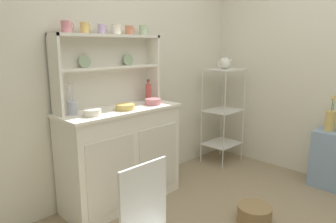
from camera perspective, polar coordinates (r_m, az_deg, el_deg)
name	(u,v)px	position (r m, az deg, el deg)	size (l,w,h in m)	color
wall_back	(123,64)	(3.04, -8.37, 8.68)	(3.84, 0.05, 2.50)	silver
hutch_cabinet	(122,155)	(2.85, -8.59, -7.93)	(1.12, 0.45, 0.89)	white
hutch_shelf_unit	(108,65)	(2.82, -11.13, 8.53)	(1.04, 0.18, 0.64)	silver
bakers_rack	(223,107)	(3.80, 10.17, 0.79)	(0.43, 0.35, 1.16)	silver
floor_basket	(254,214)	(2.75, 15.70, -17.88)	(0.28, 0.28, 0.15)	#93754C
cup_rose_0	(67,27)	(2.58, -18.29, 14.68)	(0.09, 0.08, 0.09)	#D17A84
cup_gold_1	(85,28)	(2.66, -15.17, 14.75)	(0.08, 0.07, 0.09)	#DBB760
cup_lilac_2	(102,29)	(2.74, -12.20, 14.71)	(0.08, 0.06, 0.08)	#B79ECC
cup_cream_3	(117,29)	(2.83, -9.52, 14.80)	(0.09, 0.08, 0.09)	silver
cup_terracotta_4	(129,30)	(2.92, -7.17, 14.71)	(0.08, 0.07, 0.08)	#C67556
cup_sage_5	(143,30)	(3.02, -4.64, 14.77)	(0.09, 0.07, 0.09)	#9EB78E
bowl_mixing_large	(92,112)	(2.49, -13.90, -0.17)	(0.14, 0.14, 0.05)	silver
bowl_floral_medium	(125,107)	(2.67, -7.95, 0.85)	(0.17, 0.17, 0.05)	#DBB760
bowl_cream_small	(153,102)	(2.88, -2.81, 1.84)	(0.15, 0.15, 0.06)	#D17A84
jam_bottle	(148,92)	(3.04, -3.65, 3.56)	(0.06, 0.06, 0.22)	#B74C47
utensil_jar	(72,107)	(2.57, -17.36, 0.79)	(0.08, 0.08, 0.25)	#B2B7C6
porcelain_teapot	(225,63)	(3.73, 10.46, 8.82)	(0.23, 0.13, 0.16)	white
flower_vase	(330,120)	(3.48, 27.84, -1.33)	(0.10, 0.10, 0.36)	#DBB760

